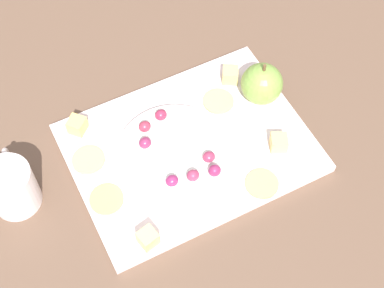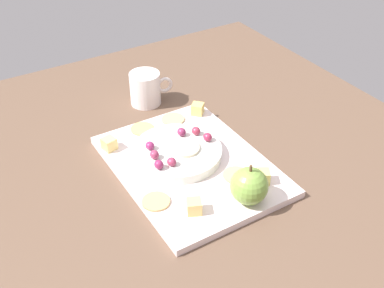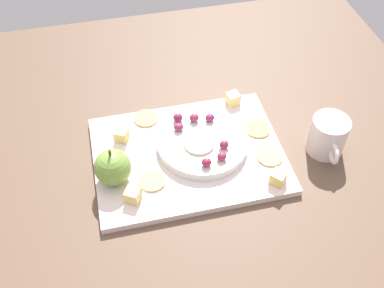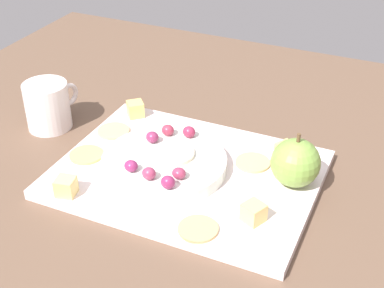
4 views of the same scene
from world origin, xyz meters
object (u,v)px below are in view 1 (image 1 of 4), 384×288
at_px(cheese_cube_0, 148,238).
at_px(cracker_2, 262,184).
at_px(apple_whole, 262,84).
at_px(cheese_cube_3, 279,143).
at_px(apple_slice_0, 176,141).
at_px(cracker_1, 106,199).
at_px(cup, 11,187).
at_px(cheese_cube_2, 77,125).
at_px(grape_4, 145,143).
at_px(cracker_3, 218,101).
at_px(serving_dish, 175,156).
at_px(grape_3, 193,175).
at_px(grape_0, 209,157).
at_px(grape_6, 172,181).
at_px(grape_1, 161,115).
at_px(grape_5, 145,126).
at_px(cheese_cube_1, 230,75).
at_px(platter, 191,150).
at_px(grape_2, 215,171).
at_px(cracker_0, 88,160).

bearing_deg(cheese_cube_0, cracker_2, 1.96).
height_order(apple_whole, cheese_cube_3, apple_whole).
distance_m(cheese_cube_0, apple_slice_0, 0.16).
xyz_separation_m(cracker_1, cup, (-0.12, 0.07, 0.02)).
xyz_separation_m(cheese_cube_2, cracker_2, (0.21, -0.22, -0.01)).
height_order(cheese_cube_0, cheese_cube_3, same).
distance_m(cheese_cube_2, apple_slice_0, 0.16).
bearing_deg(apple_whole, grape_4, -176.48).
xyz_separation_m(cracker_3, grape_4, (-0.15, -0.03, 0.03)).
xyz_separation_m(serving_dish, cheese_cube_3, (0.15, -0.05, 0.00)).
xyz_separation_m(cheese_cube_2, grape_3, (0.12, -0.17, 0.02)).
bearing_deg(grape_0, cheese_cube_0, -152.07).
relative_size(cracker_3, grape_6, 2.61).
relative_size(grape_1, grape_5, 1.00).
distance_m(cheese_cube_0, cheese_cube_1, 0.32).
distance_m(cheese_cube_1, cheese_cube_2, 0.26).
relative_size(grape_0, grape_6, 1.00).
relative_size(cheese_cube_1, apple_slice_0, 0.43).
bearing_deg(apple_slice_0, cheese_cube_1, 29.84).
distance_m(platter, cracker_3, 0.10).
bearing_deg(apple_whole, cracker_2, -119.53).
bearing_deg(apple_slice_0, grape_6, -120.29).
distance_m(platter, cup, 0.27).
xyz_separation_m(grape_3, grape_5, (-0.03, 0.11, -0.00)).
xyz_separation_m(grape_6, apple_slice_0, (0.04, 0.06, -0.01)).
relative_size(grape_2, grape_4, 1.00).
bearing_deg(apple_slice_0, apple_whole, 9.29).
xyz_separation_m(serving_dish, grape_3, (0.00, -0.05, 0.02)).
xyz_separation_m(cheese_cube_3, grape_3, (-0.15, 0.00, 0.02)).
bearing_deg(cracker_3, cracker_0, -178.26).
relative_size(cheese_cube_1, cup, 0.24).
bearing_deg(grape_0, grape_6, -170.32).
distance_m(cheese_cube_0, grape_0, 0.15).
xyz_separation_m(cracker_3, apple_slice_0, (-0.10, -0.05, 0.02)).
height_order(grape_0, apple_slice_0, grape_0).
xyz_separation_m(grape_0, grape_2, (-0.00, -0.03, 0.00)).
bearing_deg(apple_slice_0, grape_1, 91.00).
height_order(cracker_2, grape_2, grape_2).
xyz_separation_m(serving_dish, grape_2, (0.04, -0.06, 0.02)).
distance_m(grape_0, apple_slice_0, 0.06).
relative_size(serving_dish, cheese_cube_3, 7.07).
relative_size(cheese_cube_3, cracker_2, 0.50).
distance_m(cheese_cube_1, cheese_cube_3, 0.15).
distance_m(cracker_1, grape_2, 0.17).
bearing_deg(cheese_cube_2, grape_0, -45.02).
height_order(platter, cracker_1, cracker_1).
bearing_deg(platter, grape_4, 160.50).
bearing_deg(cracker_3, grape_5, -176.97).
bearing_deg(cracker_2, apple_whole, 60.47).
height_order(cracker_2, grape_6, grape_6).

